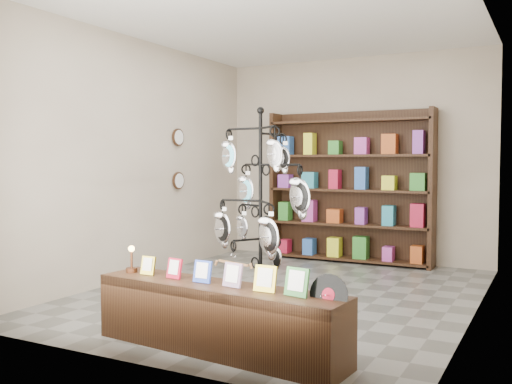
% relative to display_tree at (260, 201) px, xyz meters
% --- Properties ---
extents(ground, '(5.00, 5.00, 0.00)m').
position_rel_display_tree_xyz_m(ground, '(-0.39, 1.29, -1.12)').
color(ground, slate).
rests_on(ground, ground).
extents(room_envelope, '(5.00, 5.00, 5.00)m').
position_rel_display_tree_xyz_m(room_envelope, '(-0.39, 1.29, 0.73)').
color(room_envelope, '#C1B39C').
rests_on(room_envelope, ground).
extents(display_tree, '(1.05, 1.05, 1.93)m').
position_rel_display_tree_xyz_m(display_tree, '(0.00, 0.00, 0.00)').
color(display_tree, black).
rests_on(display_tree, ground).
extents(front_shelf, '(2.15, 0.63, 0.75)m').
position_rel_display_tree_xyz_m(front_shelf, '(-0.01, -0.71, -0.85)').
color(front_shelf, black).
rests_on(front_shelf, ground).
extents(back_shelving, '(2.42, 0.36, 2.20)m').
position_rel_display_tree_xyz_m(back_shelving, '(-0.39, 3.59, -0.09)').
color(back_shelving, black).
rests_on(back_shelving, ground).
extents(wall_clocks, '(0.03, 0.24, 0.84)m').
position_rel_display_tree_xyz_m(wall_clocks, '(-2.36, 2.09, 0.38)').
color(wall_clocks, black).
rests_on(wall_clocks, ground).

